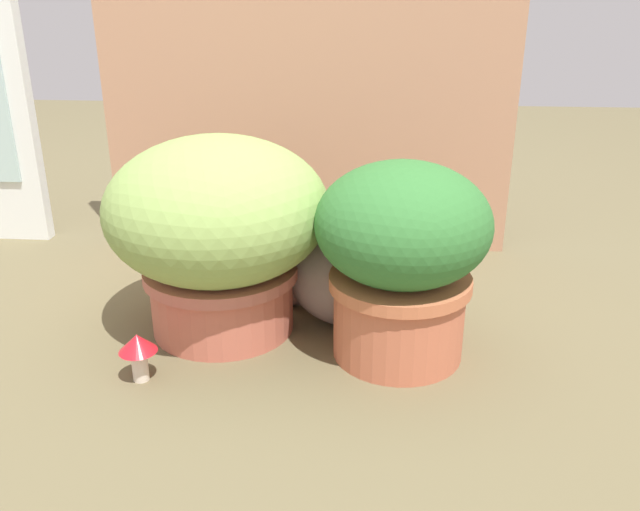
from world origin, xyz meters
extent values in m
plane|color=brown|center=(0.00, 0.00, 0.00)|extent=(6.00, 6.00, 0.00)
cube|color=tan|center=(0.06, 0.52, 0.46)|extent=(1.10, 0.03, 0.91)
cylinder|color=#C3654F|center=(-0.08, 0.01, 0.07)|extent=(0.30, 0.30, 0.14)
cylinder|color=#BD6656|center=(-0.08, 0.01, 0.13)|extent=(0.32, 0.32, 0.02)
ellipsoid|color=#87A753|center=(-0.08, 0.01, 0.27)|extent=(0.46, 0.46, 0.30)
cylinder|color=#C46848|center=(0.29, -0.07, 0.09)|extent=(0.26, 0.26, 0.17)
cylinder|color=#C46B45|center=(0.29, -0.07, 0.16)|extent=(0.28, 0.28, 0.02)
ellipsoid|color=#316F30|center=(0.29, -0.07, 0.28)|extent=(0.33, 0.33, 0.24)
ellipsoid|color=slate|center=(0.18, 0.05, 0.11)|extent=(0.30, 0.24, 0.22)
ellipsoid|color=#A8A09A|center=(0.28, 0.02, 0.10)|extent=(0.10, 0.12, 0.11)
sphere|color=slate|center=(0.29, 0.02, 0.23)|extent=(0.14, 0.14, 0.11)
cone|color=slate|center=(0.30, 0.05, 0.29)|extent=(0.04, 0.04, 0.04)
cone|color=slate|center=(0.28, -0.01, 0.29)|extent=(0.04, 0.04, 0.04)
cylinder|color=slate|center=(0.08, 0.12, 0.02)|extent=(0.19, 0.09, 0.07)
cylinder|color=beige|center=(-0.19, -0.21, 0.03)|extent=(0.03, 0.03, 0.06)
cone|color=red|center=(-0.19, -0.21, 0.08)|extent=(0.07, 0.07, 0.03)
camera|label=1|loc=(0.23, -1.26, 0.69)|focal=37.39mm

